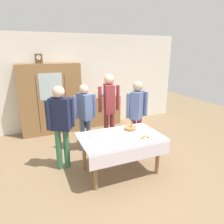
% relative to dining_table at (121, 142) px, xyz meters
% --- Properties ---
extents(ground_plane, '(12.00, 12.00, 0.00)m').
position_rel_dining_table_xyz_m(ground_plane, '(0.00, 0.23, -0.62)').
color(ground_plane, '#846B4C').
rests_on(ground_plane, ground).
extents(back_wall, '(6.40, 0.10, 2.70)m').
position_rel_dining_table_xyz_m(back_wall, '(0.00, 2.88, 0.73)').
color(back_wall, silver).
rests_on(back_wall, ground).
extents(dining_table, '(1.49, 0.95, 0.73)m').
position_rel_dining_table_xyz_m(dining_table, '(0.00, 0.00, 0.00)').
color(dining_table, olive).
rests_on(dining_table, ground).
extents(wall_cabinet, '(1.63, 0.46, 1.92)m').
position_rel_dining_table_xyz_m(wall_cabinet, '(-0.90, 2.59, 0.33)').
color(wall_cabinet, olive).
rests_on(wall_cabinet, ground).
extents(mantel_clock, '(0.18, 0.11, 0.24)m').
position_rel_dining_table_xyz_m(mantel_clock, '(-1.12, 2.59, 1.41)').
color(mantel_clock, brown).
rests_on(mantel_clock, wall_cabinet).
extents(bookshelf_low, '(1.09, 0.35, 0.89)m').
position_rel_dining_table_xyz_m(bookshelf_low, '(0.61, 2.64, -0.18)').
color(bookshelf_low, olive).
rests_on(bookshelf_low, ground).
extents(book_stack, '(0.16, 0.21, 0.07)m').
position_rel_dining_table_xyz_m(book_stack, '(0.61, 2.64, 0.30)').
color(book_stack, '#B29333').
rests_on(book_stack, bookshelf_low).
extents(tea_cup_near_right, '(0.13, 0.13, 0.06)m').
position_rel_dining_table_xyz_m(tea_cup_near_right, '(0.07, 0.20, 0.13)').
color(tea_cup_near_right, white).
rests_on(tea_cup_near_right, dining_table).
extents(tea_cup_far_right, '(0.13, 0.13, 0.06)m').
position_rel_dining_table_xyz_m(tea_cup_far_right, '(-0.32, -0.01, 0.13)').
color(tea_cup_far_right, white).
rests_on(tea_cup_far_right, dining_table).
extents(tea_cup_back_edge, '(0.13, 0.13, 0.06)m').
position_rel_dining_table_xyz_m(tea_cup_back_edge, '(-0.09, 0.24, 0.13)').
color(tea_cup_back_edge, white).
rests_on(tea_cup_back_edge, dining_table).
extents(tea_cup_mid_right, '(0.13, 0.13, 0.06)m').
position_rel_dining_table_xyz_m(tea_cup_mid_right, '(-0.52, 0.17, 0.13)').
color(tea_cup_mid_right, white).
rests_on(tea_cup_mid_right, dining_table).
extents(bread_basket, '(0.24, 0.24, 0.16)m').
position_rel_dining_table_xyz_m(bread_basket, '(0.31, 0.25, 0.14)').
color(bread_basket, '#9E7542').
rests_on(bread_basket, dining_table).
extents(pastry_plate, '(0.28, 0.28, 0.05)m').
position_rel_dining_table_xyz_m(pastry_plate, '(0.35, -0.24, 0.12)').
color(pastry_plate, white).
rests_on(pastry_plate, dining_table).
extents(spoon_mid_right, '(0.12, 0.02, 0.01)m').
position_rel_dining_table_xyz_m(spoon_mid_right, '(-0.50, -0.16, 0.11)').
color(spoon_mid_right, silver).
rests_on(spoon_mid_right, dining_table).
extents(spoon_center, '(0.12, 0.02, 0.01)m').
position_rel_dining_table_xyz_m(spoon_center, '(0.14, -0.18, 0.11)').
color(spoon_center, silver).
rests_on(spoon_center, dining_table).
extents(person_behind_table_left, '(0.52, 0.39, 1.74)m').
position_rel_dining_table_xyz_m(person_behind_table_left, '(0.22, 1.12, 0.45)').
color(person_behind_table_left, '#933338').
rests_on(person_behind_table_left, ground).
extents(person_beside_shelf, '(0.52, 0.35, 1.64)m').
position_rel_dining_table_xyz_m(person_beside_shelf, '(-0.97, 0.58, 0.37)').
color(person_beside_shelf, '#33704C').
rests_on(person_beside_shelf, ground).
extents(person_behind_table_right, '(0.52, 0.40, 1.54)m').
position_rel_dining_table_xyz_m(person_behind_table_right, '(-0.35, 1.16, 0.31)').
color(person_behind_table_right, slate).
rests_on(person_behind_table_right, ground).
extents(person_by_cabinet, '(0.52, 0.39, 1.62)m').
position_rel_dining_table_xyz_m(person_by_cabinet, '(0.69, 0.65, 0.36)').
color(person_by_cabinet, '#933338').
rests_on(person_by_cabinet, ground).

